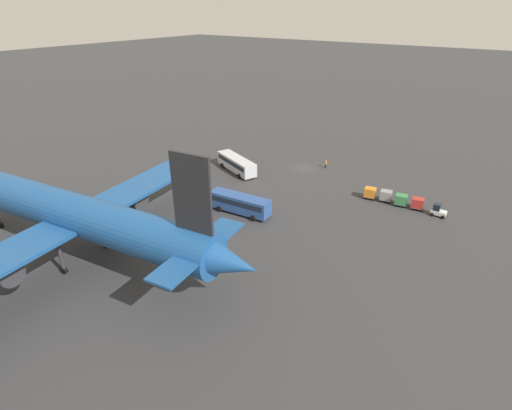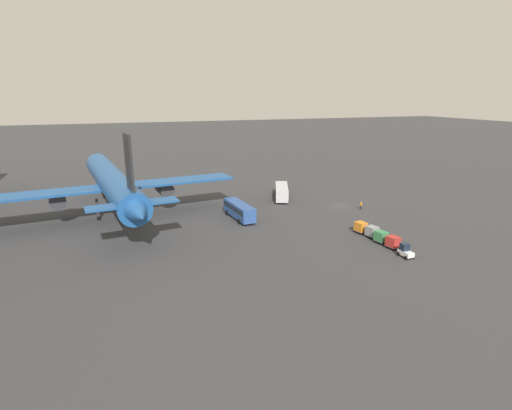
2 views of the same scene
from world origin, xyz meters
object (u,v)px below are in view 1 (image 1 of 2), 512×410
(worker_person, at_px, (326,164))
(cargo_cart_red, at_px, (418,203))
(shuttle_bus_near, at_px, (236,163))
(airplane, at_px, (67,212))
(shuttle_bus_far, at_px, (240,203))
(cargo_cart_orange, at_px, (370,193))
(cargo_cart_green, at_px, (401,200))
(cargo_cart_grey, at_px, (386,195))
(baggage_tug, at_px, (438,211))

(worker_person, relative_size, cargo_cart_red, 0.78)
(shuttle_bus_near, height_order, cargo_cart_red, shuttle_bus_near)
(airplane, relative_size, shuttle_bus_far, 5.24)
(shuttle_bus_near, distance_m, cargo_cart_orange, 27.84)
(cargo_cart_red, height_order, cargo_cart_green, same)
(cargo_cart_red, bearing_deg, shuttle_bus_far, 37.23)
(shuttle_bus_near, height_order, cargo_cart_orange, shuttle_bus_near)
(worker_person, bearing_deg, cargo_cart_green, 154.49)
(airplane, xyz_separation_m, cargo_cart_red, (-34.93, -41.61, -5.76))
(cargo_cart_grey, bearing_deg, baggage_tug, 177.91)
(shuttle_bus_near, relative_size, worker_person, 6.70)
(airplane, bearing_deg, cargo_cart_grey, -132.51)
(shuttle_bus_near, height_order, baggage_tug, shuttle_bus_near)
(cargo_cart_grey, distance_m, cargo_cart_orange, 2.76)
(cargo_cart_green, bearing_deg, shuttle_bus_far, 40.22)
(shuttle_bus_far, relative_size, cargo_cart_red, 4.86)
(airplane, height_order, cargo_cart_orange, airplane)
(airplane, relative_size, cargo_cart_grey, 25.44)
(shuttle_bus_near, bearing_deg, cargo_cart_green, -151.34)
(baggage_tug, relative_size, cargo_cart_orange, 1.07)
(airplane, xyz_separation_m, baggage_tug, (-38.37, -41.22, -6.01))
(cargo_cart_green, xyz_separation_m, cargo_cart_orange, (5.45, 0.26, 0.00))
(shuttle_bus_far, height_order, cargo_cart_green, shuttle_bus_far)
(baggage_tug, relative_size, cargo_cart_green, 1.07)
(shuttle_bus_near, relative_size, cargo_cart_grey, 5.20)
(airplane, height_order, cargo_cart_green, airplane)
(cargo_cart_orange, bearing_deg, cargo_cart_red, -176.45)
(airplane, bearing_deg, baggage_tug, -140.11)
(airplane, xyz_separation_m, shuttle_bus_near, (0.89, -37.78, -5.10))
(baggage_tug, bearing_deg, cargo_cart_grey, -2.39)
(airplane, height_order, baggage_tug, airplane)
(worker_person, distance_m, cargo_cart_green, 20.65)
(shuttle_bus_far, xyz_separation_m, cargo_cart_green, (-21.37, -18.07, -0.72))
(worker_person, relative_size, cargo_cart_green, 0.78)
(shuttle_bus_far, height_order, cargo_cart_red, shuttle_bus_far)
(shuttle_bus_far, bearing_deg, cargo_cart_green, -144.53)
(shuttle_bus_far, xyz_separation_m, baggage_tug, (-27.54, -17.92, -0.97))
(shuttle_bus_far, relative_size, baggage_tug, 4.52)
(shuttle_bus_far, height_order, baggage_tug, shuttle_bus_far)
(shuttle_bus_far, relative_size, cargo_cart_orange, 4.86)
(worker_person, height_order, cargo_cart_green, cargo_cart_green)
(cargo_cart_green, distance_m, cargo_cart_grey, 2.73)
(cargo_cart_orange, bearing_deg, cargo_cart_grey, -170.82)
(shuttle_bus_far, relative_size, cargo_cart_green, 4.86)
(shuttle_bus_near, distance_m, cargo_cart_red, 36.02)
(airplane, distance_m, baggage_tug, 56.63)
(cargo_cart_grey, height_order, cargo_cart_orange, same)
(cargo_cart_green, bearing_deg, cargo_cart_red, -174.92)
(shuttle_bus_near, bearing_deg, cargo_cart_grey, -150.46)
(worker_person, distance_m, cargo_cart_orange, 16.05)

